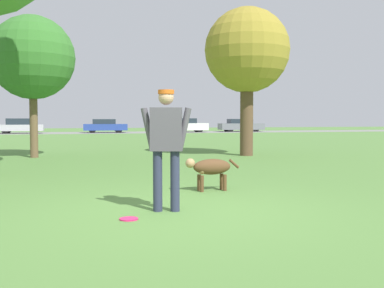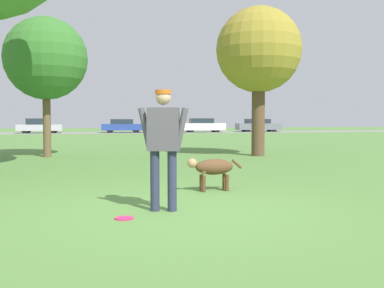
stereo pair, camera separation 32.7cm
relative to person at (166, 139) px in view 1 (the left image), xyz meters
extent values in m
plane|color=#56843D|center=(0.23, -0.06, -1.02)|extent=(120.00, 120.00, 0.00)
cube|color=gray|center=(0.23, 37.20, -1.01)|extent=(120.00, 6.00, 0.01)
cylinder|color=#2D334C|center=(0.12, -0.03, -0.59)|extent=(0.16, 0.16, 0.85)
cylinder|color=#2D334C|center=(-0.12, 0.03, -0.59)|extent=(0.16, 0.16, 0.85)
cube|color=#514C56|center=(0.00, 0.00, 0.14)|extent=(0.48, 0.33, 0.61)
cylinder|color=#514C56|center=(0.24, -0.06, 0.14)|extent=(0.23, 0.14, 0.61)
cylinder|color=#514C56|center=(-0.24, 0.06, 0.14)|extent=(0.23, 0.14, 0.61)
sphere|color=tan|center=(0.00, 0.00, 0.58)|extent=(0.26, 0.26, 0.21)
cylinder|color=#D15B19|center=(0.00, 0.00, 0.66)|extent=(0.27, 0.27, 0.06)
ellipsoid|color=brown|center=(1.16, 1.57, -0.58)|extent=(0.72, 0.32, 0.28)
ellipsoid|color=tan|center=(0.97, 1.56, -0.63)|extent=(0.17, 0.21, 0.16)
sphere|color=tan|center=(0.75, 1.55, -0.50)|extent=(0.18, 0.18, 0.17)
cylinder|color=brown|center=(0.95, 1.48, -0.87)|extent=(0.07, 0.07, 0.29)
cylinder|color=brown|center=(0.94, 1.64, -0.87)|extent=(0.07, 0.07, 0.29)
cylinder|color=brown|center=(1.39, 1.50, -0.87)|extent=(0.07, 0.07, 0.29)
cylinder|color=brown|center=(1.38, 1.66, -0.87)|extent=(0.07, 0.07, 0.29)
cylinder|color=brown|center=(1.59, 1.59, -0.54)|extent=(0.21, 0.06, 0.18)
cylinder|color=#E52366|center=(-0.58, -0.40, -1.01)|extent=(0.25, 0.25, 0.02)
torus|color=#E52366|center=(-0.58, -0.40, -1.01)|extent=(0.25, 0.25, 0.02)
cylinder|color=brown|center=(-2.55, 9.81, 0.13)|extent=(0.26, 0.26, 2.31)
sphere|color=#38752D|center=(-2.55, 9.81, 2.34)|extent=(2.79, 2.79, 2.79)
cylinder|color=brown|center=(4.69, 8.77, 0.28)|extent=(0.46, 0.46, 2.61)
sphere|color=olive|center=(4.69, 8.77, 2.71)|extent=(2.99, 2.99, 2.99)
cube|color=#B7B7BC|center=(-5.89, 36.98, -0.50)|extent=(3.99, 1.76, 0.56)
cube|color=#232D38|center=(-6.01, 36.98, 0.06)|extent=(2.07, 1.51, 0.56)
cylinder|color=black|center=(-4.70, 37.74, -0.68)|extent=(0.67, 0.20, 0.67)
cylinder|color=black|center=(-4.69, 36.23, -0.68)|extent=(0.67, 0.20, 0.67)
cylinder|color=black|center=(-7.09, 37.74, -0.68)|extent=(0.67, 0.20, 0.67)
cylinder|color=black|center=(-7.08, 36.22, -0.68)|extent=(0.67, 0.20, 0.67)
cube|color=#284293|center=(1.65, 37.05, -0.48)|extent=(4.10, 1.77, 0.60)
cube|color=#232D38|center=(1.53, 37.05, 0.05)|extent=(2.15, 1.48, 0.46)
cylinder|color=black|center=(2.88, 37.72, -0.68)|extent=(0.68, 0.22, 0.67)
cylinder|color=black|center=(2.85, 36.31, -0.68)|extent=(0.68, 0.22, 0.67)
cylinder|color=black|center=(0.45, 37.79, -0.68)|extent=(0.68, 0.22, 0.67)
cylinder|color=black|center=(0.41, 36.37, -0.68)|extent=(0.68, 0.22, 0.67)
cube|color=white|center=(9.44, 36.86, -0.47)|extent=(4.37, 1.97, 0.68)
cube|color=#232D38|center=(9.31, 36.87, 0.11)|extent=(2.30, 1.64, 0.48)
cylinder|color=black|center=(10.76, 37.59, -0.72)|extent=(0.61, 0.22, 0.60)
cylinder|color=black|center=(10.70, 36.03, -0.72)|extent=(0.61, 0.22, 0.60)
cylinder|color=black|center=(8.19, 37.70, -0.72)|extent=(0.61, 0.22, 0.60)
cylinder|color=black|center=(8.12, 36.14, -0.72)|extent=(0.61, 0.22, 0.60)
cube|color=slate|center=(15.48, 37.34, -0.49)|extent=(4.63, 1.98, 0.65)
cube|color=#232D38|center=(15.34, 37.35, 0.07)|extent=(2.44, 1.63, 0.46)
cylinder|color=black|center=(16.88, 38.04, -0.72)|extent=(0.61, 0.23, 0.60)
cylinder|color=black|center=(16.80, 36.51, -0.72)|extent=(0.61, 0.23, 0.60)
cylinder|color=black|center=(14.15, 38.17, -0.72)|extent=(0.61, 0.23, 0.60)
cylinder|color=black|center=(14.08, 36.65, -0.72)|extent=(0.61, 0.23, 0.60)
camera|label=1|loc=(-1.25, -6.15, 0.28)|focal=42.00mm
camera|label=2|loc=(-0.93, -6.23, 0.28)|focal=42.00mm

